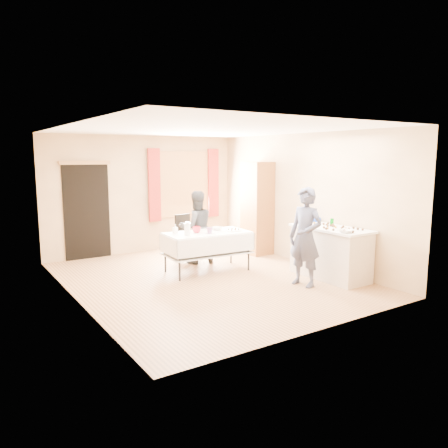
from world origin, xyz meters
TOP-DOWN VIEW (x-y plane):
  - floor at (0.00, 0.00)m, footprint 4.50×5.50m
  - ceiling at (0.00, 0.00)m, footprint 4.50×5.50m
  - wall_back at (0.00, 2.76)m, footprint 4.50×0.02m
  - wall_front at (0.00, -2.76)m, footprint 4.50×0.02m
  - wall_left at (-2.26, 0.00)m, footprint 0.02×5.50m
  - wall_right at (2.26, 0.00)m, footprint 0.02×5.50m
  - window_frame at (1.00, 2.72)m, footprint 1.32×0.06m
  - window_pane at (1.00, 2.71)m, footprint 1.20×0.02m
  - curtain_left at (0.22, 2.67)m, footprint 0.28×0.06m
  - curtain_right at (1.78, 2.67)m, footprint 0.28×0.06m
  - doorway at (-1.30, 2.73)m, footprint 0.95×0.04m
  - door_lintel at (-1.30, 2.70)m, footprint 1.05×0.06m
  - cabinet at (1.99, 1.16)m, footprint 0.50×0.60m
  - counter at (1.89, -1.12)m, footprint 0.69×1.46m
  - party_table at (0.27, 0.44)m, footprint 1.63×0.90m
  - chair at (0.42, 1.50)m, footprint 0.46×0.46m
  - girl at (1.17, -1.23)m, footprint 0.76×0.64m
  - woman at (0.42, 1.11)m, footprint 0.93×0.83m
  - soda_can at (2.09, -0.94)m, footprint 0.09×0.09m
  - mixing_bowl at (1.67, -1.63)m, footprint 0.23×0.23m
  - foam_block at (1.85, -0.53)m, footprint 0.16×0.11m
  - blue_basket at (2.07, -0.43)m, footprint 0.32×0.23m
  - pitcher at (-0.20, 0.34)m, footprint 0.14×0.14m
  - cup_red at (0.07, 0.48)m, footprint 0.25×0.25m
  - cup_rainbow at (0.23, 0.29)m, footprint 0.16×0.16m
  - small_bowl at (0.55, 0.54)m, footprint 0.24×0.24m
  - pastry_tray at (0.75, 0.27)m, footprint 0.32×0.26m
  - bottle at (-0.28, 0.67)m, footprint 0.09×0.09m
  - cake_balls at (1.88, -1.19)m, footprint 0.50×1.09m

SIDE VIEW (x-z plane):
  - floor at x=0.00m, z-range -0.02..0.00m
  - chair at x=0.42m, z-range -0.19..0.75m
  - party_table at x=0.27m, z-range 0.07..0.82m
  - counter at x=1.89m, z-range 0.00..0.91m
  - woman at x=0.42m, z-range 0.00..1.47m
  - pastry_tray at x=0.75m, z-range 0.75..0.77m
  - small_bowl at x=0.55m, z-range 0.75..0.81m
  - cup_rainbow at x=0.23m, z-range 0.75..0.86m
  - cup_red at x=0.07m, z-range 0.75..0.87m
  - girl at x=1.17m, z-range 0.00..1.65m
  - bottle at x=-0.28m, z-range 0.75..0.91m
  - pitcher at x=-0.20m, z-range 0.75..0.97m
  - cake_balls at x=1.88m, z-range 0.91..0.95m
  - mixing_bowl at x=1.67m, z-range 0.91..0.96m
  - foam_block at x=1.85m, z-range 0.91..0.99m
  - blue_basket at x=2.07m, z-range 0.91..0.99m
  - soda_can at x=2.09m, z-range 0.91..1.03m
  - doorway at x=-1.30m, z-range 0.00..2.00m
  - cabinet at x=1.99m, z-range 0.00..2.03m
  - wall_back at x=0.00m, z-range 0.00..2.60m
  - wall_front at x=0.00m, z-range 0.00..2.60m
  - wall_left at x=-2.26m, z-range 0.00..2.60m
  - wall_right at x=2.26m, z-range 0.00..2.60m
  - window_frame at x=1.00m, z-range 0.74..2.26m
  - window_pane at x=1.00m, z-range 0.80..2.20m
  - curtain_left at x=0.22m, z-range 0.67..2.33m
  - curtain_right at x=1.78m, z-range 0.67..2.33m
  - door_lintel at x=-1.30m, z-range 1.98..2.06m
  - ceiling at x=0.00m, z-range 2.60..2.62m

